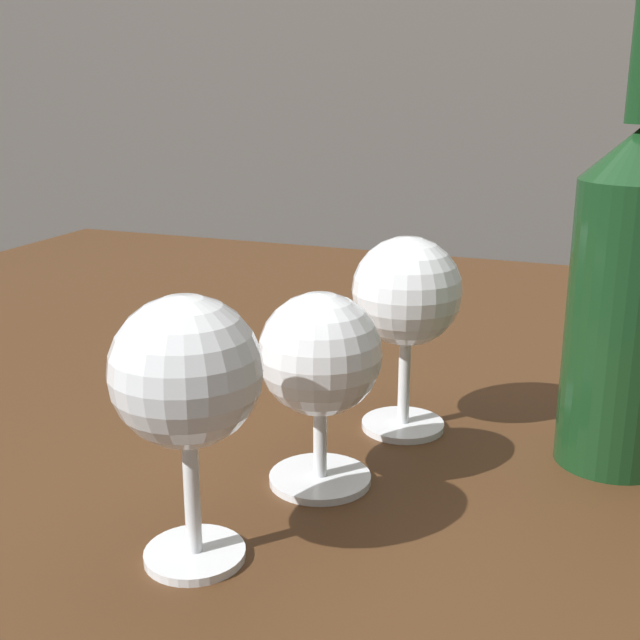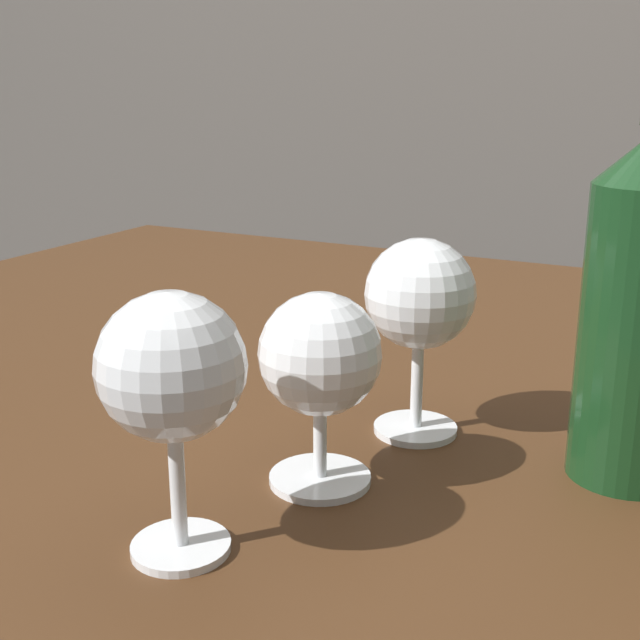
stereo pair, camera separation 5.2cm
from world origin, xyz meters
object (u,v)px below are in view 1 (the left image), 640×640
(wine_glass_amber, at_px, (320,358))
(wine_glass_merlot, at_px, (186,378))
(wine_glass_rose, at_px, (407,296))
(wine_bottle, at_px, (627,292))

(wine_glass_amber, bearing_deg, wine_glass_merlot, -106.61)
(wine_glass_merlot, relative_size, wine_glass_rose, 1.02)
(wine_glass_amber, relative_size, wine_glass_rose, 0.87)
(wine_bottle, bearing_deg, wine_glass_merlot, -134.74)
(wine_glass_merlot, xyz_separation_m, wine_glass_rose, (0.06, 0.22, -0.00))
(wine_bottle, bearing_deg, wine_glass_rose, 179.18)
(wine_glass_merlot, relative_size, wine_glass_amber, 1.17)
(wine_glass_rose, xyz_separation_m, wine_bottle, (0.15, -0.00, 0.02))
(wine_glass_rose, relative_size, wine_bottle, 0.47)
(wine_glass_rose, bearing_deg, wine_bottle, -0.82)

